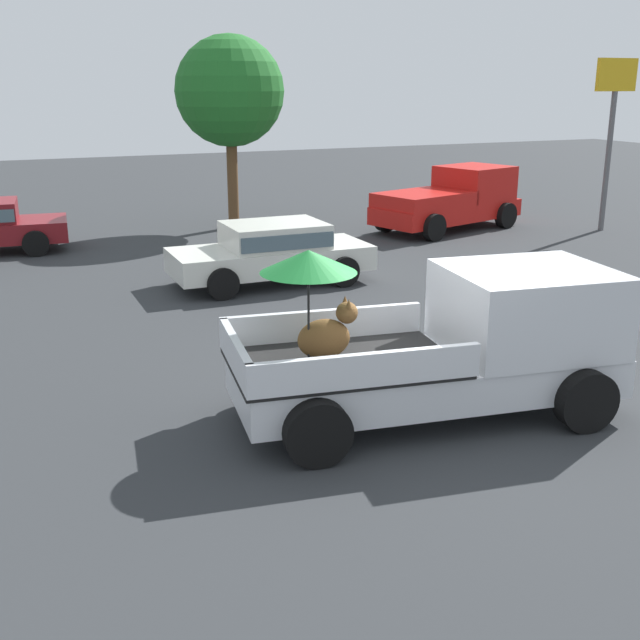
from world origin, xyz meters
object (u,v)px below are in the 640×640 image
pickup_truck_main (457,343)px  parked_sedan_near (272,250)px  pickup_truck_red (452,200)px  motel_sign (613,111)px

pickup_truck_main → parked_sedan_near: pickup_truck_main is taller
pickup_truck_red → parked_sedan_near: (-7.28, -4.03, -0.13)m
parked_sedan_near → pickup_truck_red: bearing=-149.9°
motel_sign → pickup_truck_red: bearing=153.0°
pickup_truck_main → parked_sedan_near: size_ratio=1.22×
parked_sedan_near → motel_sign: (11.24, 2.01, 2.70)m
pickup_truck_main → pickup_truck_red: pickup_truck_main is taller
parked_sedan_near → motel_sign: bearing=-168.7°
pickup_truck_main → pickup_truck_red: (7.60, 11.59, -0.09)m
pickup_truck_main → pickup_truck_red: bearing=65.5°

